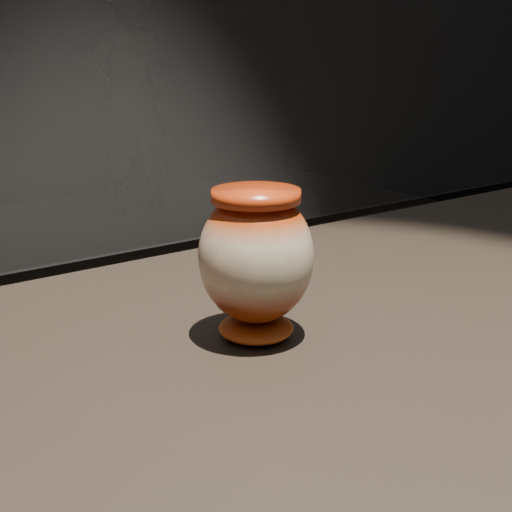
# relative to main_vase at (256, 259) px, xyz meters

# --- Properties ---
(main_vase) EXTENTS (0.12, 0.12, 0.16)m
(main_vase) POSITION_rel_main_vase_xyz_m (0.00, 0.00, 0.00)
(main_vase) COLOR maroon
(main_vase) RESTS_ON display_plinth
(visitor) EXTENTS (0.61, 0.42, 1.60)m
(visitor) POSITION_rel_main_vase_xyz_m (1.90, 4.09, -0.19)
(visitor) COLOR black
(visitor) RESTS_ON ground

